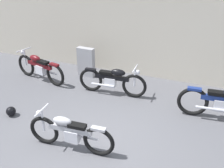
# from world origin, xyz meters

# --- Properties ---
(ground_plane) EXTENTS (40.00, 40.00, 0.00)m
(ground_plane) POSITION_xyz_m (0.00, 0.00, 0.00)
(ground_plane) COLOR #56565B
(building_wall) EXTENTS (18.00, 0.30, 3.39)m
(building_wall) POSITION_xyz_m (0.00, 4.13, 1.69)
(building_wall) COLOR beige
(building_wall) RESTS_ON ground_plane
(stone_marker) EXTENTS (0.58, 0.22, 0.98)m
(stone_marker) POSITION_xyz_m (-1.76, 3.26, 0.49)
(stone_marker) COLOR #9E9EA3
(stone_marker) RESTS_ON ground_plane
(helmet) EXTENTS (0.25, 0.25, 0.25)m
(helmet) POSITION_xyz_m (-2.45, 0.29, 0.13)
(helmet) COLOR black
(helmet) RESTS_ON ground_plane
(motorcycle_maroon) EXTENTS (2.07, 0.71, 0.94)m
(motorcycle_maroon) POSITION_xyz_m (-3.00, 2.37, 0.45)
(motorcycle_maroon) COLOR black
(motorcycle_maroon) RESTS_ON ground_plane
(motorcycle_black) EXTENTS (2.07, 0.58, 0.93)m
(motorcycle_black) POSITION_xyz_m (-0.45, 2.36, 0.45)
(motorcycle_black) COLOR black
(motorcycle_black) RESTS_ON ground_plane
(motorcycle_silver) EXTENTS (1.96, 0.55, 0.88)m
(motorcycle_silver) POSITION_xyz_m (-0.36, -0.28, 0.42)
(motorcycle_silver) COLOR black
(motorcycle_silver) RESTS_ON ground_plane
(motorcycle_blue) EXTENTS (2.25, 0.63, 1.01)m
(motorcycle_blue) POSITION_xyz_m (2.62, 2.14, 0.49)
(motorcycle_blue) COLOR black
(motorcycle_blue) RESTS_ON ground_plane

